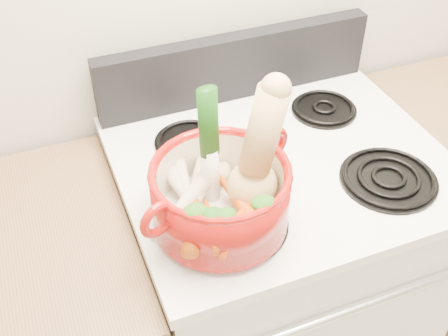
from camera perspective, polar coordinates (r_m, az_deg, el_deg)
name	(u,v)px	position (r m, az deg, el deg)	size (l,w,h in m)	color
stove_body	(272,285)	(1.71, 4.86, -11.72)	(0.76, 0.65, 0.92)	silver
cooktop	(283,163)	(1.37, 5.97, 0.46)	(0.78, 0.67, 0.03)	white
control_backsplash	(236,66)	(1.53, 1.21, 10.31)	(0.76, 0.05, 0.18)	black
oven_handle	(347,312)	(1.29, 12.34, -14.06)	(0.02, 0.02, 0.60)	silver
burner_front_left	(236,222)	(1.18, 1.19, -5.54)	(0.22, 0.22, 0.02)	black
burner_front_right	(389,178)	(1.34, 16.39, -0.97)	(0.22, 0.22, 0.02)	black
burner_back_left	(189,140)	(1.39, -3.54, 2.82)	(0.17, 0.17, 0.02)	black
burner_back_right	(324,108)	(1.53, 10.14, 6.02)	(0.17, 0.17, 0.02)	black
dutch_oven	(220,196)	(1.13, -0.37, -2.86)	(0.28, 0.28, 0.14)	#960E0A
pot_handle_left	(158,220)	(1.02, -6.77, -5.22)	(0.08, 0.08, 0.02)	#960E0A
pot_handle_right	(274,144)	(1.18, 5.11, 2.48)	(0.08, 0.08, 0.02)	#960E0A
squash	(255,151)	(1.09, 3.14, 1.73)	(0.11, 0.11, 0.27)	tan
leek	(210,145)	(1.10, -1.48, 2.35)	(0.04, 0.04, 0.27)	silver
ginger	(213,174)	(1.21, -1.17, -0.66)	(0.08, 0.06, 0.04)	tan
parsnip_0	(194,197)	(1.15, -3.07, -3.00)	(0.05, 0.05, 0.24)	beige
parsnip_1	(193,203)	(1.13, -3.16, -3.60)	(0.04, 0.04, 0.19)	beige
parsnip_2	(184,190)	(1.15, -4.08, -2.29)	(0.04, 0.04, 0.20)	beige
parsnip_3	(181,206)	(1.11, -4.38, -3.84)	(0.04, 0.04, 0.19)	beige
parsnip_4	(184,179)	(1.16, -4.11, -1.17)	(0.04, 0.04, 0.19)	beige
carrot_0	(215,228)	(1.10, -0.90, -6.15)	(0.03, 0.03, 0.15)	#DD470B
carrot_1	(194,221)	(1.10, -3.08, -5.40)	(0.04, 0.04, 0.16)	#B94709
carrot_2	(238,202)	(1.13, 1.42, -3.47)	(0.04, 0.04, 0.19)	#CD5B0A
carrot_3	(232,226)	(1.08, 0.80, -5.90)	(0.03, 0.03, 0.14)	#D94B0A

